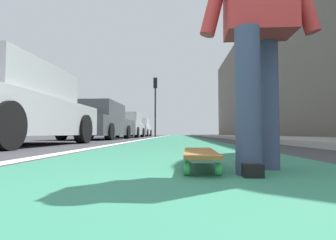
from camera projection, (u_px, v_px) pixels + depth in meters
The scene contains 12 objects.
ground_plane at pixel (177, 140), 10.65m from camera, with size 80.00×80.00×0.00m, color #38383D.
bike_lane_paint at pixel (178, 136), 24.63m from camera, with size 56.00×2.35×0.00m, color #2D7256.
lane_stripe_white at pixel (160, 137), 20.68m from camera, with size 52.00×0.16×0.01m, color silver.
sidewalk_curb at pixel (233, 136), 18.51m from camera, with size 52.00×3.20×0.11m, color #9E9B93.
building_facade at pixel (261, 75), 22.64m from camera, with size 40.00×1.20×10.23m, color #645C52.
skateboard at pixel (200, 154), 1.77m from camera, with size 0.85×0.23×0.11m.
skater_person at pixel (258, 16), 1.66m from camera, with size 0.46×0.72×1.64m.
parked_car_near at pixel (9, 107), 5.07m from camera, with size 4.53×2.03×1.49m.
parked_car_mid at pixel (98, 122), 10.95m from camera, with size 4.64×2.04×1.46m.
parked_car_far at pixel (126, 126), 16.66m from camera, with size 4.49×1.94×1.47m.
parked_car_end at pixel (139, 128), 22.87m from camera, with size 4.04×1.85×1.46m.
traffic_light at pixel (155, 96), 21.10m from camera, with size 0.33×0.28×4.55m.
Camera 1 is at (-0.68, -0.02, 0.23)m, focal length 29.27 mm.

